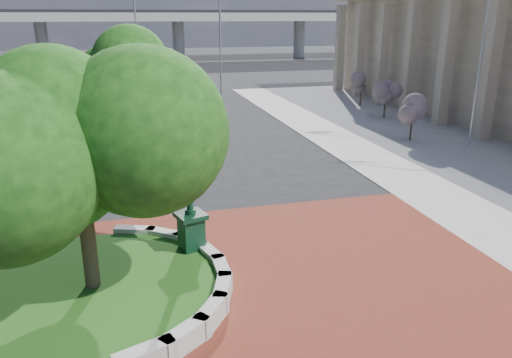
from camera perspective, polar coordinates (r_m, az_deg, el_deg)
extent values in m
plane|color=black|center=(13.87, 3.49, -10.77)|extent=(200.00, 200.00, 0.00)
cube|color=#612C17|center=(13.04, 4.89, -12.74)|extent=(12.00, 12.00, 0.04)
cube|color=#9E9B93|center=(11.07, -8.04, -17.59)|extent=(1.20, 1.04, 0.54)
cube|color=#9E9B93|center=(11.71, -5.10, -15.24)|extent=(1.00, 1.22, 0.54)
cube|color=#9E9B93|center=(12.50, -3.81, -12.86)|extent=(0.71, 1.30, 0.54)
cube|color=#9E9B93|center=(13.34, -3.99, -10.71)|extent=(0.35, 1.25, 0.54)
cube|color=#9E9B93|center=(14.16, -5.33, -8.94)|extent=(0.71, 1.30, 0.54)
cube|color=#9E9B93|center=(14.88, -7.55, -7.61)|extent=(1.00, 1.22, 0.54)
cube|color=#9E9B93|center=(15.47, -10.38, -6.73)|extent=(1.20, 1.04, 0.54)
cube|color=#9E9B93|center=(15.87, -13.61, -6.29)|extent=(1.29, 0.76, 0.54)
cylinder|color=#1C4814|center=(13.26, -18.00, -12.19)|extent=(6.10, 6.10, 0.40)
cube|color=black|center=(31.42, 27.07, 11.31)|extent=(0.30, 40.00, 5.50)
cube|color=#9E9B93|center=(81.59, -12.62, 17.63)|extent=(90.00, 12.00, 1.20)
cube|color=black|center=(81.59, -12.66, 18.19)|extent=(90.00, 12.00, 0.40)
cylinder|color=#9E9B93|center=(82.34, -23.24, 14.20)|extent=(1.80, 1.80, 6.00)
cylinder|color=#9E9B93|center=(82.07, -8.84, 15.39)|extent=(1.80, 1.80, 6.00)
cylinder|color=#9E9B93|center=(86.55, 4.95, 15.67)|extent=(1.80, 1.80, 6.00)
cylinder|color=#38281C|center=(12.85, -18.39, -8.77)|extent=(0.36, 0.36, 2.17)
sphere|color=#10370F|center=(11.93, -19.64, 2.66)|extent=(5.20, 5.20, 5.20)
cylinder|color=#38281C|center=(30.05, -14.79, 6.57)|extent=(0.36, 0.36, 1.92)
sphere|color=#10370F|center=(29.70, -15.15, 10.88)|extent=(4.40, 4.40, 4.40)
cube|color=black|center=(14.59, -7.27, -8.95)|extent=(1.09, 1.09, 0.18)
cube|color=black|center=(14.30, -7.38, -6.52)|extent=(0.75, 0.75, 1.21)
cube|color=black|center=(14.05, -7.49, -4.17)|extent=(0.95, 0.95, 0.13)
cylinder|color=black|center=(13.70, -7.65, -0.31)|extent=(0.19, 0.19, 1.86)
cube|color=black|center=(13.31, -7.92, 5.79)|extent=(1.22, 1.22, 0.99)
cylinder|color=white|center=(12.85, -7.00, 5.38)|extent=(0.86, 0.31, 0.88)
cylinder|color=white|center=(13.77, -8.79, 6.17)|extent=(0.86, 0.31, 0.88)
cylinder|color=white|center=(13.12, -9.99, 5.51)|extent=(0.31, 0.86, 0.88)
cylinder|color=white|center=(13.51, -5.91, 6.06)|extent=(0.31, 0.86, 0.88)
sphere|color=black|center=(13.18, -8.05, 8.68)|extent=(0.48, 0.48, 0.48)
cone|color=black|center=(13.13, -8.12, 10.23)|extent=(0.20, 0.20, 0.55)
imported|color=#52160B|center=(50.25, -8.54, 11.15)|extent=(2.40, 4.45, 1.44)
cylinder|color=silver|center=(28.54, 24.49, 13.85)|extent=(0.13, 0.13, 10.66)
cylinder|color=slate|center=(39.86, -4.07, 14.25)|extent=(0.14, 0.14, 8.00)
cylinder|color=slate|center=(54.89, -13.48, 15.49)|extent=(0.16, 0.16, 9.15)
cylinder|color=#38281C|center=(29.34, 17.28, 5.35)|extent=(0.10, 0.10, 1.20)
sphere|color=#AA559D|center=(29.15, 17.46, 7.27)|extent=(1.20, 1.20, 1.20)
cylinder|color=#38281C|center=(35.42, 14.47, 7.69)|extent=(0.10, 0.10, 1.20)
sphere|color=#AA559D|center=(35.27, 14.60, 9.28)|extent=(1.20, 1.20, 1.20)
cylinder|color=#38281C|center=(39.99, 11.86, 9.02)|extent=(0.10, 0.10, 1.20)
sphere|color=#AA559D|center=(39.85, 11.96, 10.44)|extent=(1.20, 1.20, 1.20)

